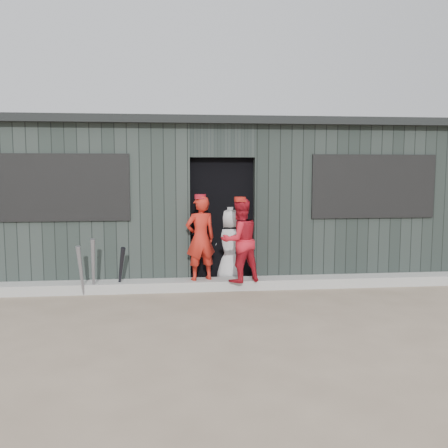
{
  "coord_description": "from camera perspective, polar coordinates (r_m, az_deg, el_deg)",
  "views": [
    {
      "loc": [
        -0.8,
        -5.6,
        1.81
      ],
      "look_at": [
        0.0,
        1.8,
        1.0
      ],
      "focal_mm": 40.0,
      "sensor_mm": 36.0,
      "label": 1
    }
  ],
  "objects": [
    {
      "name": "player_red_left",
      "position": [
        7.52,
        -2.7,
        -1.63
      ],
      "size": [
        0.53,
        0.42,
        1.27
      ],
      "primitive_type": "imported",
      "rotation": [
        0.0,
        0.0,
        3.43
      ],
      "color": "red",
      "rests_on": "curb"
    },
    {
      "name": "ground",
      "position": [
        5.94,
        1.91,
        -11.53
      ],
      "size": [
        80.0,
        80.0,
        0.0
      ],
      "primitive_type": "plane",
      "color": "#766452",
      "rests_on": "ground"
    },
    {
      "name": "bat_right",
      "position": [
        7.51,
        -11.7,
        -5.13
      ],
      "size": [
        0.19,
        0.32,
        0.7
      ],
      "primitive_type": "cone",
      "rotation": [
        0.37,
        0.0,
        0.41
      ],
      "color": "black",
      "rests_on": "ground"
    },
    {
      "name": "player_grey_back",
      "position": [
        7.97,
        0.65,
        -2.51
      ],
      "size": [
        0.64,
        0.47,
        1.2
      ],
      "primitive_type": "imported",
      "rotation": [
        0.0,
        0.0,
        3.3
      ],
      "color": "#B7B7B7",
      "rests_on": "ground"
    },
    {
      "name": "bat_mid",
      "position": [
        7.44,
        -14.72,
        -4.76
      ],
      "size": [
        0.11,
        0.26,
        0.84
      ],
      "primitive_type": "cone",
      "rotation": [
        0.22,
        0.0,
        0.19
      ],
      "color": "gray",
      "rests_on": "ground"
    },
    {
      "name": "dugout",
      "position": [
        9.16,
        -1.15,
        2.94
      ],
      "size": [
        8.3,
        3.3,
        2.62
      ],
      "color": "black",
      "rests_on": "ground"
    },
    {
      "name": "curb",
      "position": [
        7.67,
        -0.02,
        -6.87
      ],
      "size": [
        8.0,
        0.36,
        0.15
      ],
      "primitive_type": "cube",
      "color": "#969792",
      "rests_on": "ground"
    },
    {
      "name": "bat_left",
      "position": [
        7.45,
        -16.04,
        -5.17
      ],
      "size": [
        0.12,
        0.22,
        0.74
      ],
      "primitive_type": "cone",
      "rotation": [
        0.19,
        0.0,
        -0.28
      ],
      "color": "gray",
      "rests_on": "ground"
    },
    {
      "name": "player_red_right",
      "position": [
        7.39,
        1.82,
        -1.89
      ],
      "size": [
        0.73,
        0.66,
        1.24
      ],
      "primitive_type": "imported",
      "rotation": [
        0.0,
        0.0,
        3.52
      ],
      "color": "red",
      "rests_on": "curb"
    }
  ]
}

